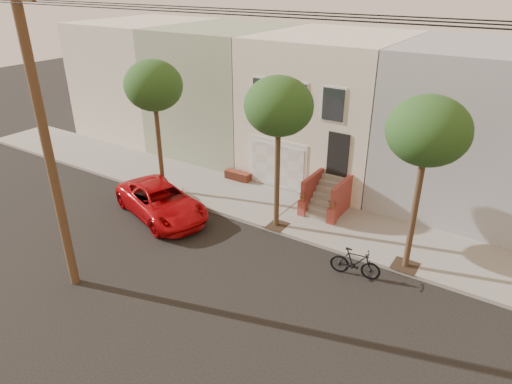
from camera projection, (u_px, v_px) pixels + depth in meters
The scene contains 9 objects.
ground at pixel (200, 265), 16.93m from camera, with size 90.00×90.00×0.00m, color black.
sidewalk at pixel (273, 207), 20.94m from camera, with size 40.00×3.70×0.15m, color gray.
house_row at pixel (332, 104), 23.81m from camera, with size 33.10×11.70×7.00m.
tree_left at pixel (153, 86), 20.31m from camera, with size 2.70×2.57×6.30m.
tree_mid at pixel (279, 107), 17.11m from camera, with size 2.70×2.57×6.30m.
tree_right at pixel (428, 132), 14.41m from camera, with size 2.70×2.57×6.30m.
utility_pole at pixel (411, 251), 8.34m from camera, with size 23.60×1.22×10.00m.
pickup_truck at pixel (161, 201), 20.06m from camera, with size 2.38×5.16×1.43m, color #B5070D.
motorcycle at pixel (355, 263), 16.10m from camera, with size 0.51×1.81×1.09m, color black.
Camera 1 is at (9.44, -10.66, 9.78)m, focal length 31.86 mm.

